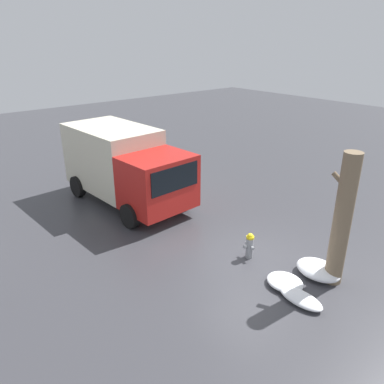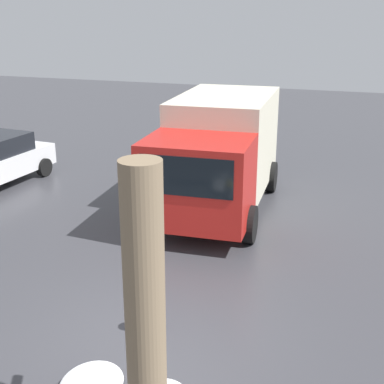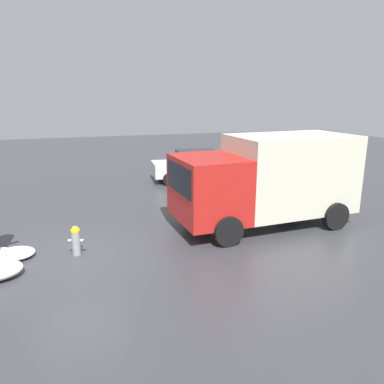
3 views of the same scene
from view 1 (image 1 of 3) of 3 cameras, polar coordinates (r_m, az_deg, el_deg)
The scene contains 7 objects.
ground_plane at distance 11.96m, azimuth 8.66°, elevation -9.77°, with size 60.00×60.00×0.00m, color #38383D.
fire_hydrant at distance 11.73m, azimuth 8.77°, elevation -8.01°, with size 0.44×0.34×0.83m.
tree_trunk at distance 10.60m, azimuth 21.91°, elevation -4.05°, with size 0.72×0.47×3.76m.
delivery_truck at distance 15.31m, azimuth -10.27°, elevation 4.22°, with size 6.11×3.01×2.99m.
snow_pile_by_hydrant at distance 10.88m, azimuth 13.97°, elevation -13.14°, with size 1.03×0.90×0.23m.
snow_pile_curbside at distance 11.49m, azimuth 18.69°, elevation -11.15°, with size 1.30×1.01×0.39m.
snow_pile_by_tree at distance 10.41m, azimuth 16.24°, elevation -15.30°, with size 1.24×0.60×0.22m.
Camera 1 is at (-6.51, 7.76, 6.35)m, focal length 35.00 mm.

